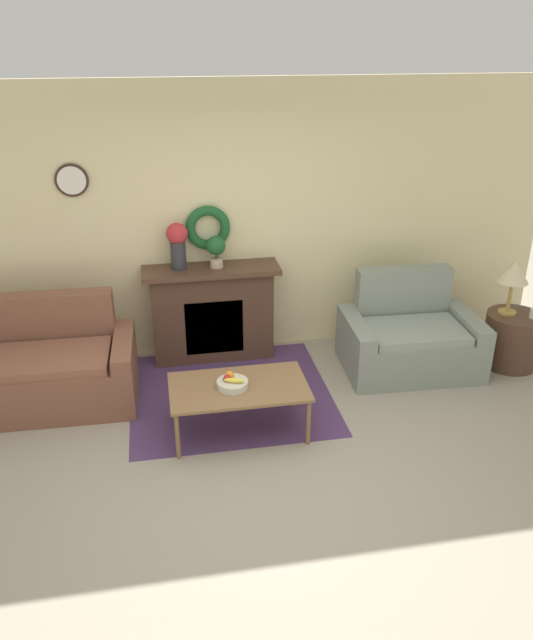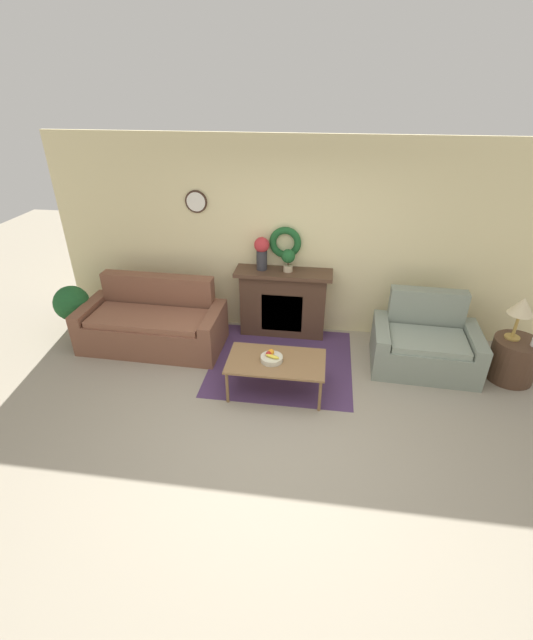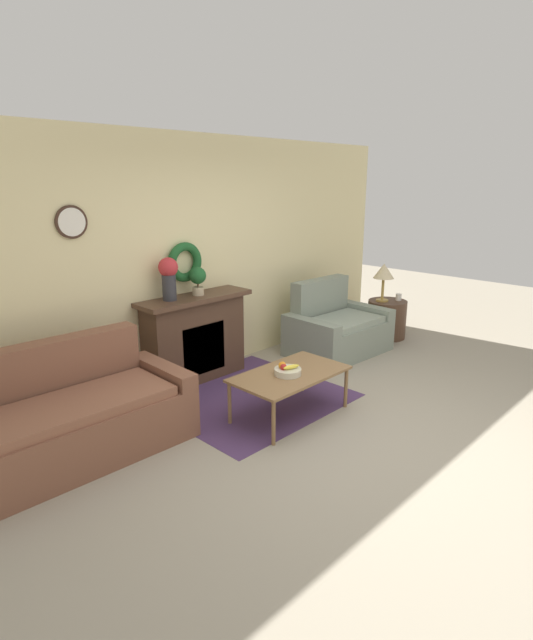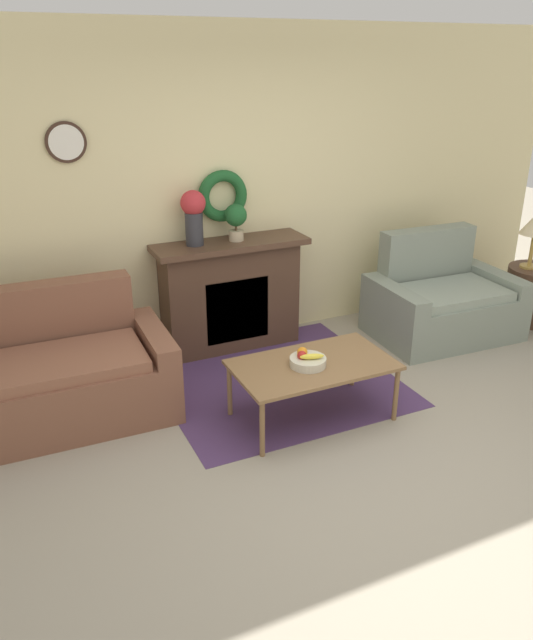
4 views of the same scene
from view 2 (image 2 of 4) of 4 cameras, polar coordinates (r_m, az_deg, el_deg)
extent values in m
plane|color=#9E937F|center=(4.62, 0.96, -15.44)|extent=(16.00, 16.00, 0.00)
cube|color=#4C335B|center=(5.69, 2.00, -5.57)|extent=(1.83, 1.74, 0.01)
cube|color=beige|center=(5.94, 4.00, 10.56)|extent=(6.80, 0.06, 2.70)
cylinder|color=#382319|center=(6.00, -9.37, 15.31)|extent=(0.30, 0.02, 0.30)
cylinder|color=white|center=(5.99, -9.40, 15.28)|extent=(0.26, 0.01, 0.26)
torus|color=#1E5628|center=(5.88, 2.51, 10.27)|extent=(0.44, 0.09, 0.44)
cube|color=#4C3323|center=(6.11, 2.22, 2.16)|extent=(1.19, 0.34, 0.93)
cube|color=black|center=(6.00, 2.05, 0.92)|extent=(0.57, 0.02, 0.56)
cube|color=orange|center=(6.03, 2.03, 0.30)|extent=(0.46, 0.01, 0.31)
cube|color=#4C3323|center=(5.87, 2.28, 6.27)|extent=(1.33, 0.41, 0.05)
cube|color=brown|center=(6.04, -15.24, -1.96)|extent=(1.60, 0.72, 0.44)
cube|color=brown|center=(6.28, -13.98, 1.95)|extent=(1.59, 0.23, 0.92)
cube|color=brown|center=(6.47, -22.10, -0.25)|extent=(0.19, 0.88, 0.58)
cube|color=brown|center=(5.79, -7.00, -1.67)|extent=(0.19, 0.88, 0.58)
cube|color=brown|center=(5.91, -15.57, 0.21)|extent=(1.53, 0.67, 0.08)
cube|color=gray|center=(5.76, 20.33, -4.68)|extent=(0.98, 0.72, 0.41)
cube|color=gray|center=(6.00, 20.24, -0.30)|extent=(0.96, 0.23, 0.94)
cube|color=gray|center=(5.72, 14.83, -3.13)|extent=(0.21, 0.87, 0.55)
cube|color=gray|center=(5.94, 25.63, -3.99)|extent=(0.21, 0.87, 0.55)
cube|color=gray|center=(5.64, 20.75, -2.59)|extent=(0.94, 0.66, 0.08)
cube|color=olive|center=(4.95, 1.30, -5.52)|extent=(1.13, 0.64, 0.03)
cylinder|color=olive|center=(4.94, -5.26, -8.96)|extent=(0.04, 0.04, 0.41)
cylinder|color=olive|center=(4.84, 7.13, -10.01)|extent=(0.04, 0.04, 0.41)
cylinder|color=olive|center=(5.38, -3.93, -5.28)|extent=(0.04, 0.04, 0.41)
cylinder|color=olive|center=(5.29, 7.33, -6.16)|extent=(0.04, 0.04, 0.41)
cylinder|color=beige|center=(4.92, 0.69, -5.17)|extent=(0.26, 0.26, 0.06)
sphere|color=#B2231E|center=(4.91, 0.28, -4.55)|extent=(0.07, 0.07, 0.07)
sphere|color=orange|center=(4.94, 0.61, -4.30)|extent=(0.07, 0.07, 0.07)
ellipsoid|color=yellow|center=(4.86, 0.79, -4.89)|extent=(0.17, 0.09, 0.04)
cylinder|color=#4C3323|center=(6.06, 30.03, -4.58)|extent=(0.55, 0.55, 0.54)
cylinder|color=#B28E42|center=(5.95, 29.93, -1.99)|extent=(0.18, 0.18, 0.02)
cylinder|color=#B28E42|center=(5.87, 30.32, -0.61)|extent=(0.04, 0.04, 0.31)
cone|color=beige|center=(5.77, 30.96, 1.61)|extent=(0.29, 0.29, 0.21)
cylinder|color=#2D2D33|center=(5.88, -0.63, 8.02)|extent=(0.15, 0.15, 0.27)
sphere|color=#B72D33|center=(5.81, -0.64, 9.99)|extent=(0.21, 0.21, 0.21)
cylinder|color=tan|center=(5.86, 2.88, 6.91)|extent=(0.13, 0.13, 0.09)
cylinder|color=#4C3823|center=(5.83, 2.90, 7.54)|extent=(0.02, 0.02, 0.05)
sphere|color=#1E5628|center=(5.79, 2.92, 8.51)|extent=(0.19, 0.19, 0.19)
cylinder|color=tan|center=(6.77, -23.79, -1.22)|extent=(0.22, 0.22, 0.19)
cylinder|color=#4C3823|center=(6.69, -24.06, -0.02)|extent=(0.04, 0.04, 0.13)
sphere|color=#1E5628|center=(6.57, -24.54, 2.07)|extent=(0.49, 0.49, 0.49)
camera|label=1|loc=(1.09, -92.80, -12.91)|focal=35.00mm
camera|label=3|loc=(4.08, -61.73, -1.68)|focal=28.00mm
camera|label=4|loc=(2.63, -61.45, -5.24)|focal=35.00mm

